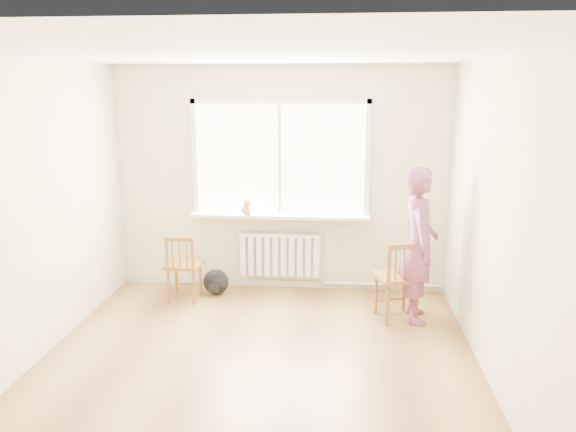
% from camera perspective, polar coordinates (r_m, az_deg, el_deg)
% --- Properties ---
extents(floor, '(4.50, 4.50, 0.00)m').
position_cam_1_polar(floor, '(5.07, -3.52, -15.82)').
color(floor, olive).
rests_on(floor, ground).
extents(ceiling, '(4.50, 4.50, 0.00)m').
position_cam_1_polar(ceiling, '(4.45, -4.02, 16.28)').
color(ceiling, white).
rests_on(ceiling, back_wall).
extents(back_wall, '(4.00, 0.01, 2.70)m').
position_cam_1_polar(back_wall, '(6.77, -0.77, 3.70)').
color(back_wall, beige).
rests_on(back_wall, ground).
extents(window, '(2.12, 0.05, 1.42)m').
position_cam_1_polar(window, '(6.70, -0.80, 6.30)').
color(window, white).
rests_on(window, back_wall).
extents(windowsill, '(2.15, 0.22, 0.04)m').
position_cam_1_polar(windowsill, '(6.74, -0.86, 0.02)').
color(windowsill, white).
rests_on(windowsill, back_wall).
extents(radiator, '(1.00, 0.12, 0.55)m').
position_cam_1_polar(radiator, '(6.88, -0.83, -3.93)').
color(radiator, white).
rests_on(radiator, back_wall).
extents(heating_pipe, '(1.40, 0.04, 0.04)m').
position_cam_1_polar(heating_pipe, '(7.01, 9.50, -6.89)').
color(heating_pipe, silver).
rests_on(heating_pipe, back_wall).
extents(baseboard, '(4.00, 0.03, 0.08)m').
position_cam_1_polar(baseboard, '(7.08, -0.75, -6.84)').
color(baseboard, beige).
rests_on(baseboard, ground).
extents(chair_left, '(0.40, 0.38, 0.80)m').
position_cam_1_polar(chair_left, '(6.63, -10.61, -5.16)').
color(chair_left, '#92592A').
rests_on(chair_left, floor).
extents(chair_right, '(0.54, 0.52, 0.88)m').
position_cam_1_polar(chair_right, '(6.09, 11.17, -6.43)').
color(chair_right, '#92592A').
rests_on(chair_right, floor).
extents(person, '(0.40, 0.61, 1.65)m').
position_cam_1_polar(person, '(6.05, 13.13, -2.85)').
color(person, '#B43C58').
rests_on(person, floor).
extents(cat, '(0.21, 0.36, 0.25)m').
position_cam_1_polar(cat, '(6.68, -4.19, 0.93)').
color(cat, beige).
rests_on(cat, windowsill).
extents(backpack, '(0.37, 0.32, 0.31)m').
position_cam_1_polar(backpack, '(6.85, -7.33, -6.65)').
color(backpack, black).
rests_on(backpack, floor).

